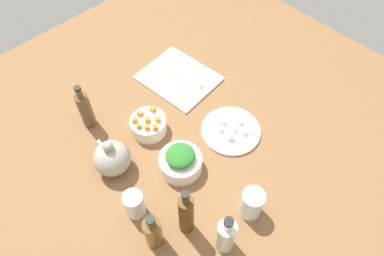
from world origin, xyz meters
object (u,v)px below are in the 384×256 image
(bottle_2, at_px, (226,235))
(drinking_glass_0, at_px, (252,204))
(teapot, at_px, (112,158))
(bottle_3, at_px, (85,109))
(cutting_board, at_px, (179,78))
(bottle_1, at_px, (153,232))
(bowl_greens, at_px, (181,163))
(bottle_0, at_px, (186,214))
(drinking_glass_1, at_px, (134,204))
(bowl_carrots, at_px, (149,125))
(plate_tofu, at_px, (231,131))

(bottle_2, height_order, drinking_glass_0, bottle_2)
(teapot, xyz_separation_m, bottle_3, (0.23, -0.05, 0.02))
(cutting_board, bearing_deg, drinking_glass_0, 158.27)
(bottle_1, relative_size, bottle_2, 0.91)
(bowl_greens, xyz_separation_m, bottle_0, (-0.18, 0.14, 0.07))
(bowl_greens, distance_m, drinking_glass_1, 0.23)
(bowl_carrots, distance_m, bottle_2, 0.53)
(bowl_greens, height_order, bottle_2, bottle_2)
(bowl_carrots, distance_m, bottle_3, 0.25)
(bowl_greens, height_order, bottle_1, bottle_1)
(teapot, relative_size, bottle_2, 0.81)
(bowl_carrots, xyz_separation_m, bottle_1, (-0.35, 0.27, 0.04))
(bowl_greens, bearing_deg, bottle_3, 16.84)
(bowl_carrots, height_order, bottle_2, bottle_2)
(bottle_0, bearing_deg, bowl_carrots, -23.17)
(bottle_1, xyz_separation_m, bottle_2, (-0.16, -0.15, 0.01))
(cutting_board, xyz_separation_m, plate_tofu, (-0.35, 0.05, 0.00))
(teapot, height_order, bottle_3, bottle_3)
(bowl_carrots, height_order, drinking_glass_0, drinking_glass_0)
(plate_tofu, xyz_separation_m, teapot, (0.19, 0.42, 0.06))
(teapot, xyz_separation_m, bottle_0, (-0.35, -0.03, 0.04))
(cutting_board, distance_m, bottle_1, 0.72)
(cutting_board, xyz_separation_m, bottle_3, (0.07, 0.42, 0.08))
(bottle_0, xyz_separation_m, drinking_glass_1, (0.16, 0.08, -0.05))
(bowl_carrots, xyz_separation_m, bottle_0, (-0.39, 0.17, 0.07))
(drinking_glass_1, bearing_deg, bottle_1, 170.93)
(bottle_3, distance_m, drinking_glass_0, 0.71)
(plate_tofu, height_order, bottle_2, bottle_2)
(teapot, distance_m, bottle_3, 0.24)
(cutting_board, xyz_separation_m, bottle_0, (-0.51, 0.44, 0.10))
(cutting_board, bearing_deg, bottle_2, 148.38)
(bottle_0, distance_m, drinking_glass_1, 0.19)
(cutting_board, bearing_deg, teapot, 109.05)
(bowl_greens, xyz_separation_m, bottle_3, (0.40, 0.12, 0.06))
(cutting_board, xyz_separation_m, teapot, (-0.16, 0.47, 0.06))
(bottle_3, distance_m, drinking_glass_1, 0.43)
(drinking_glass_0, bearing_deg, bowl_greens, 10.28)
(bowl_greens, bearing_deg, bowl_carrots, -7.18)
(bowl_greens, bearing_deg, teapot, 45.38)
(bowl_greens, height_order, teapot, teapot)
(cutting_board, relative_size, teapot, 1.97)
(bowl_carrots, xyz_separation_m, bottle_2, (-0.51, 0.12, 0.05))
(teapot, relative_size, bottle_0, 0.64)
(teapot, bearing_deg, bottle_0, -174.49)
(bowl_carrots, height_order, teapot, teapot)
(bowl_greens, relative_size, drinking_glass_1, 1.40)
(cutting_board, bearing_deg, bottle_1, 131.06)
(bowl_carrots, bearing_deg, drinking_glass_0, -177.10)
(teapot, height_order, bottle_0, bottle_0)
(bottle_0, height_order, bottle_1, bottle_0)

